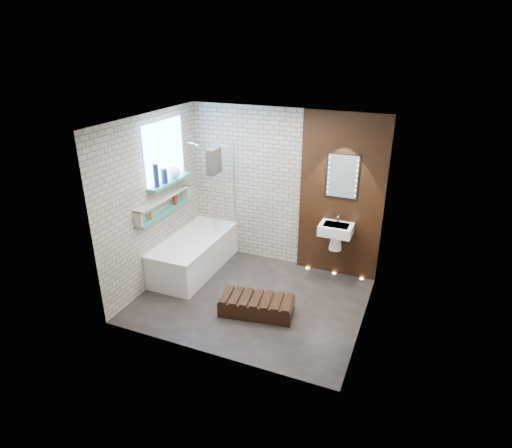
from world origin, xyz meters
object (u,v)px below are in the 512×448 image
at_px(bathtub, 194,254).
at_px(led_mirror, 343,176).
at_px(washbasin, 336,233).
at_px(bath_screen, 224,191).
at_px(walnut_step, 257,306).

xyz_separation_m(bathtub, led_mirror, (2.17, 0.78, 1.36)).
bearing_deg(bathtub, led_mirror, 19.78).
bearing_deg(washbasin, bathtub, -163.99).
relative_size(bath_screen, walnut_step, 1.38).
relative_size(bathtub, walnut_step, 1.71).
bearing_deg(bathtub, washbasin, 16.01).
relative_size(bath_screen, washbasin, 2.41).
relative_size(bathtub, bath_screen, 1.24).
distance_m(bathtub, walnut_step, 1.62).
distance_m(bathtub, washbasin, 2.32).
height_order(bathtub, bath_screen, bath_screen).
xyz_separation_m(bathtub, bath_screen, (0.35, 0.44, 0.99)).
distance_m(bathtub, led_mirror, 2.68).
relative_size(bath_screen, led_mirror, 2.00).
bearing_deg(bath_screen, walnut_step, -48.04).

